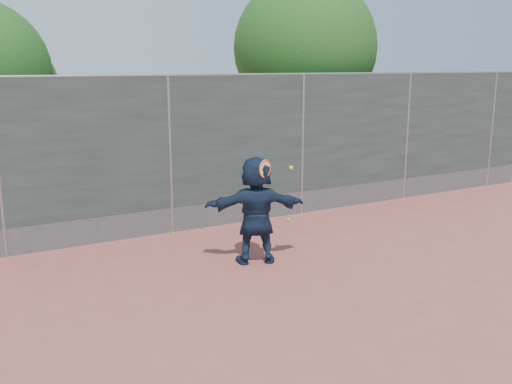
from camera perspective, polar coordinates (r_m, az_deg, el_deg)
ground at (r=8.26m, az=0.58°, el=-10.11°), size 80.00×80.00×0.00m
player at (r=9.25m, az=0.00°, el=-1.79°), size 1.73×1.04×1.78m
ball_ground at (r=11.89m, az=3.29°, el=-2.79°), size 0.07×0.07×0.07m
fence at (r=10.92m, az=-8.58°, el=4.01°), size 20.00×0.06×3.03m
swing_action at (r=8.97m, az=1.15°, el=2.24°), size 0.60×0.21×0.51m
tree_right at (r=14.99m, az=5.40°, el=13.72°), size 3.78×3.60×5.39m
weed_clump at (r=11.22m, az=-6.71°, el=-3.28°), size 0.68×0.07×0.30m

